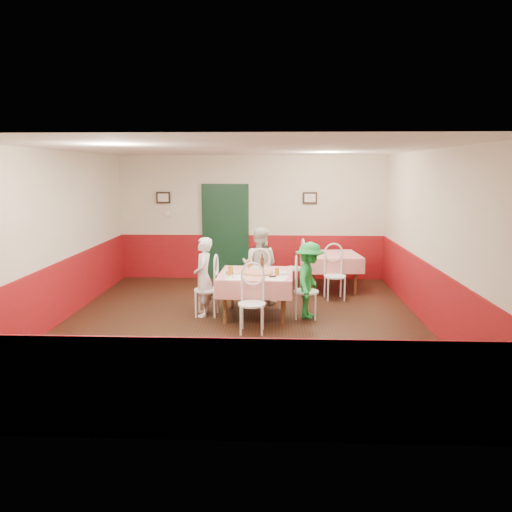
{
  "coord_description": "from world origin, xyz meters",
  "views": [
    {
      "loc": [
        0.54,
        -7.76,
        2.5
      ],
      "look_at": [
        0.21,
        0.48,
        1.05
      ],
      "focal_mm": 35.0,
      "sensor_mm": 36.0,
      "label": 1
    }
  ],
  "objects_px": {
    "chair_left": "(207,290)",
    "diner_far": "(260,265)",
    "main_table": "(256,295)",
    "second_table": "(331,272)",
    "chair_second_a": "(294,268)",
    "glass_c": "(249,264)",
    "chair_right": "(306,292)",
    "wallet": "(273,276)",
    "glass_a": "(231,271)",
    "chair_near": "(252,304)",
    "diner_right": "(309,280)",
    "chair_second_b": "(335,276)",
    "pizza": "(258,272)",
    "chair_far": "(259,280)",
    "beer_bottle": "(262,262)",
    "glass_b": "(277,272)",
    "diner_left": "(203,277)"
  },
  "relations": [
    {
      "from": "glass_a",
      "to": "chair_near",
      "type": "bearing_deg",
      "value": -58.98
    },
    {
      "from": "beer_bottle",
      "to": "main_table",
      "type": "bearing_deg",
      "value": -102.91
    },
    {
      "from": "chair_second_a",
      "to": "beer_bottle",
      "type": "distance_m",
      "value": 1.73
    },
    {
      "from": "second_table",
      "to": "glass_b",
      "type": "xyz_separation_m",
      "value": [
        -1.12,
        -2.17,
        0.45
      ]
    },
    {
      "from": "second_table",
      "to": "glass_b",
      "type": "relative_size",
      "value": 8.69
    },
    {
      "from": "chair_second_a",
      "to": "glass_c",
      "type": "distance_m",
      "value": 1.79
    },
    {
      "from": "second_table",
      "to": "chair_second_b",
      "type": "distance_m",
      "value": 0.75
    },
    {
      "from": "chair_second_b",
      "to": "diner_right",
      "type": "distance_m",
      "value": 1.37
    },
    {
      "from": "chair_second_a",
      "to": "glass_c",
      "type": "xyz_separation_m",
      "value": [
        -0.86,
        -1.53,
        0.37
      ]
    },
    {
      "from": "chair_near",
      "to": "diner_far",
      "type": "relative_size",
      "value": 0.63
    },
    {
      "from": "glass_c",
      "to": "chair_right",
      "type": "bearing_deg",
      "value": -24.56
    },
    {
      "from": "chair_far",
      "to": "pizza",
      "type": "distance_m",
      "value": 0.95
    },
    {
      "from": "beer_bottle",
      "to": "diner_right",
      "type": "relative_size",
      "value": 0.18
    },
    {
      "from": "main_table",
      "to": "diner_far",
      "type": "bearing_deg",
      "value": 88.11
    },
    {
      "from": "chair_far",
      "to": "beer_bottle",
      "type": "height_order",
      "value": "beer_bottle"
    },
    {
      "from": "beer_bottle",
      "to": "diner_right",
      "type": "xyz_separation_m",
      "value": [
        0.81,
        -0.43,
        -0.23
      ]
    },
    {
      "from": "chair_left",
      "to": "main_table",
      "type": "bearing_deg",
      "value": 90.7
    },
    {
      "from": "diner_right",
      "to": "beer_bottle",
      "type": "bearing_deg",
      "value": 75.41
    },
    {
      "from": "main_table",
      "to": "second_table",
      "type": "relative_size",
      "value": 1.09
    },
    {
      "from": "main_table",
      "to": "pizza",
      "type": "height_order",
      "value": "pizza"
    },
    {
      "from": "main_table",
      "to": "glass_c",
      "type": "relative_size",
      "value": 9.44
    },
    {
      "from": "chair_right",
      "to": "chair_second_a",
      "type": "xyz_separation_m",
      "value": [
        -0.13,
        1.98,
        0.0
      ]
    },
    {
      "from": "chair_second_b",
      "to": "pizza",
      "type": "relative_size",
      "value": 1.8
    },
    {
      "from": "chair_left",
      "to": "diner_far",
      "type": "distance_m",
      "value": 1.27
    },
    {
      "from": "beer_bottle",
      "to": "second_table",
      "type": "bearing_deg",
      "value": 48.35
    },
    {
      "from": "chair_left",
      "to": "chair_near",
      "type": "distance_m",
      "value": 1.2
    },
    {
      "from": "chair_second_b",
      "to": "beer_bottle",
      "type": "bearing_deg",
      "value": -155.68
    },
    {
      "from": "diner_far",
      "to": "diner_right",
      "type": "height_order",
      "value": "diner_far"
    },
    {
      "from": "glass_c",
      "to": "diner_left",
      "type": "relative_size",
      "value": 0.1
    },
    {
      "from": "chair_far",
      "to": "glass_a",
      "type": "relative_size",
      "value": 5.97
    },
    {
      "from": "chair_near",
      "to": "chair_second_b",
      "type": "xyz_separation_m",
      "value": [
        1.5,
        2.05,
        0.0
      ]
    },
    {
      "from": "chair_right",
      "to": "glass_c",
      "type": "height_order",
      "value": "chair_right"
    },
    {
      "from": "chair_left",
      "to": "glass_c",
      "type": "distance_m",
      "value": 0.9
    },
    {
      "from": "chair_far",
      "to": "beer_bottle",
      "type": "xyz_separation_m",
      "value": [
        0.06,
        -0.45,
        0.42
      ]
    },
    {
      "from": "pizza",
      "to": "wallet",
      "type": "relative_size",
      "value": 4.55
    },
    {
      "from": "chair_near",
      "to": "glass_c",
      "type": "relative_size",
      "value": 6.96
    },
    {
      "from": "chair_second_a",
      "to": "glass_b",
      "type": "bearing_deg",
      "value": -15.51
    },
    {
      "from": "glass_a",
      "to": "wallet",
      "type": "xyz_separation_m",
      "value": [
        0.69,
        -0.1,
        -0.06
      ]
    },
    {
      "from": "chair_near",
      "to": "chair_second_b",
      "type": "distance_m",
      "value": 2.54
    },
    {
      "from": "second_table",
      "to": "diner_far",
      "type": "bearing_deg",
      "value": -143.9
    },
    {
      "from": "second_table",
      "to": "diner_left",
      "type": "relative_size",
      "value": 0.83
    },
    {
      "from": "glass_b",
      "to": "chair_second_a",
      "type": "bearing_deg",
      "value": 80.36
    },
    {
      "from": "chair_far",
      "to": "chair_right",
      "type": "bearing_deg",
      "value": 125.95
    },
    {
      "from": "wallet",
      "to": "diner_far",
      "type": "relative_size",
      "value": 0.08
    },
    {
      "from": "chair_second_b",
      "to": "glass_a",
      "type": "xyz_separation_m",
      "value": [
        -1.88,
        -1.42,
        0.39
      ]
    },
    {
      "from": "chair_right",
      "to": "wallet",
      "type": "bearing_deg",
      "value": 121.88
    },
    {
      "from": "second_table",
      "to": "chair_right",
      "type": "xyz_separation_m",
      "value": [
        -0.62,
        -1.98,
        0.08
      ]
    },
    {
      "from": "glass_a",
      "to": "glass_b",
      "type": "relative_size",
      "value": 1.17
    },
    {
      "from": "chair_second_a",
      "to": "diner_left",
      "type": "distance_m",
      "value": 2.53
    },
    {
      "from": "diner_left",
      "to": "diner_far",
      "type": "xyz_separation_m",
      "value": [
        0.93,
        0.87,
        0.04
      ]
    }
  ]
}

